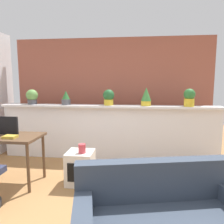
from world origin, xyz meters
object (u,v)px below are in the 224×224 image
Objects in this scene: potted_plant_0 at (32,97)px; potted_plant_4 at (189,97)px; side_cube_shelf at (80,168)px; book_on_desk at (10,137)px; potted_plant_3 at (146,96)px; potted_plant_2 at (109,97)px; tv_monitor at (4,125)px; potted_plant_1 at (66,98)px; desk at (4,141)px; vase_on_shelf at (82,148)px.

potted_plant_0 is 3.09m from potted_plant_4.
book_on_desk reaches higher than side_cube_shelf.
potted_plant_3 reaches higher than side_cube_shelf.
tv_monitor is at bearing -142.61° from potted_plant_2.
potted_plant_1 reaches higher than book_on_desk.
side_cube_shelf is at bearing -132.69° from potted_plant_3.
potted_plant_2 is at bearing 178.49° from potted_plant_4.
potted_plant_3 is 0.76× the size of tv_monitor.
tv_monitor reaches higher than side_cube_shelf.
potted_plant_4 is 0.30× the size of desk.
potted_plant_0 is at bearing 96.71° from desk.
potted_plant_1 is (0.71, 0.01, -0.03)m from potted_plant_0.
potted_plant_0 is 0.60× the size of side_cube_shelf.
potted_plant_3 is (1.59, -0.00, 0.05)m from potted_plant_1.
potted_plant_2 is 1.66× the size of book_on_desk.
potted_plant_2 is at bearing -0.59° from potted_plant_1.
potted_plant_2 is 0.67× the size of tv_monitor.
potted_plant_0 is 1.58m from potted_plant_2.
potted_plant_1 is 1.46m from desk.
side_cube_shelf is 3.73× the size of vase_on_shelf.
vase_on_shelf is at bearing 11.33° from book_on_desk.
potted_plant_2 is at bearing -179.59° from potted_plant_3.
potted_plant_0 is 0.86× the size of potted_plant_3.
potted_plant_4 is at bearing 20.04° from tv_monitor.
potted_plant_3 reaches higher than vase_on_shelf.
potted_plant_3 is at bearing 176.72° from potted_plant_4.
book_on_desk is at bearing -34.40° from desk.
potted_plant_4 is at bearing -1.18° from potted_plant_1.
potted_plant_2 reaches higher than potted_plant_1.
potted_plant_1 is at bearing 117.56° from side_cube_shelf.
potted_plant_1 is at bearing 178.82° from potted_plant_4.
desk is 1.22m from side_cube_shelf.
desk is 0.24m from book_on_desk.
potted_plant_4 reaches higher than potted_plant_1.
potted_plant_3 is 1.06× the size of potted_plant_4.
potted_plant_2 reaches higher than book_on_desk.
side_cube_shelf is (1.15, 0.12, -0.42)m from desk.
tv_monitor is 1.35m from side_cube_shelf.
side_cube_shelf is 1.12m from book_on_desk.
desk is at bearing -150.60° from potted_plant_3.
potted_plant_3 is (0.72, 0.01, 0.02)m from potted_plant_2.
potted_plant_2 is (1.58, -0.00, 0.00)m from potted_plant_0.
side_cube_shelf is 0.32m from vase_on_shelf.
potted_plant_2 reaches higher than desk.
potted_plant_1 reaches higher than desk.
book_on_desk is (-1.01, -0.20, 0.20)m from vase_on_shelf.
potted_plant_2 is at bearing -0.00° from potted_plant_0.
desk reaches higher than side_cube_shelf.
potted_plant_3 is 1.89× the size of book_on_desk.
potted_plant_4 is at bearing 30.32° from side_cube_shelf.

